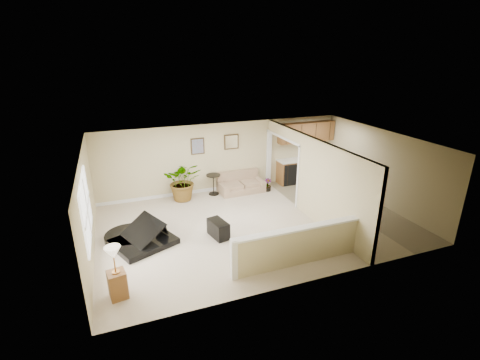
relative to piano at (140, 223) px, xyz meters
name	(u,v)px	position (x,y,z in m)	size (l,w,h in m)	color
floor	(255,224)	(3.30, -0.10, -0.59)	(9.00, 9.00, 0.00)	#BBAD91
back_wall	(223,157)	(3.30, 2.90, 0.66)	(9.00, 0.04, 2.50)	tan
front_wall	(311,233)	(3.30, -3.10, 0.66)	(9.00, 0.04, 2.50)	tan
left_wall	(87,208)	(-1.20, -0.10, 0.66)	(0.04, 6.00, 2.50)	tan
right_wall	(381,168)	(7.80, -0.10, 0.66)	(0.04, 6.00, 2.50)	tan
ceiling	(257,143)	(3.30, -0.10, 1.91)	(9.00, 6.00, 0.04)	white
kitchen_vinyl	(343,208)	(6.45, -0.10, -0.58)	(2.70, 6.00, 0.01)	tan
interior_partition	(306,176)	(5.10, 0.15, 0.63)	(0.18, 5.99, 2.50)	tan
pony_half_wall	(296,246)	(3.38, -2.40, -0.07)	(3.42, 0.22, 1.00)	tan
left_window	(86,209)	(-1.18, -0.60, 0.86)	(0.05, 2.15, 1.45)	white
wall_art_left	(198,146)	(2.35, 2.87, 1.16)	(0.48, 0.04, 0.58)	#3B2A15
wall_mirror	(231,142)	(3.60, 2.87, 1.21)	(0.55, 0.04, 0.55)	#3B2A15
kitchen_cabinets	(303,160)	(6.49, 2.63, 0.28)	(2.36, 0.65, 2.33)	brown
piano	(140,223)	(0.00, 0.00, 0.00)	(2.11, 2.07, 1.41)	black
piano_bench	(218,229)	(2.04, -0.45, -0.35)	(0.36, 0.71, 0.47)	black
loveseat	(240,182)	(3.82, 2.51, -0.23)	(1.65, 0.96, 0.93)	#9C8063
accent_table	(213,182)	(2.80, 2.55, -0.11)	(0.51, 0.51, 0.75)	black
palm_plant	(183,181)	(1.70, 2.45, 0.10)	(1.48, 1.35, 1.39)	black
small_plant	(268,186)	(4.75, 2.16, -0.39)	(0.34, 0.34, 0.47)	black
lamp_stand	(116,276)	(-0.68, -2.14, -0.08)	(0.41, 0.41, 1.20)	brown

